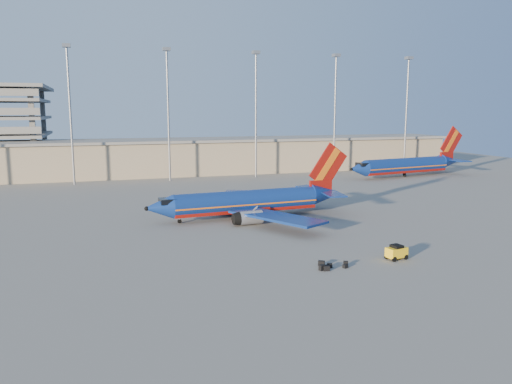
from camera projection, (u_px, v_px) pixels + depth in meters
The scene contains 7 objects.
ground at pixel (253, 223), 68.87m from camera, with size 220.00×220.00×0.00m, color slate.
terminal_building at pixel (223, 155), 125.71m from camera, with size 122.00×16.00×8.50m.
light_mast_row at pixel (213, 101), 110.80m from camera, with size 101.60×1.60×28.65m.
aircraft_main at pixel (251, 202), 72.28m from camera, with size 31.21×29.94×10.56m.
aircraft_second at pixel (408, 165), 117.08m from camera, with size 34.14×13.56×11.63m.
baggage_tug at pixel (396, 252), 52.00m from camera, with size 2.36×1.68×1.55m.
luggage_pile at pixel (329, 266), 49.15m from camera, with size 3.46×2.19×0.55m.
Camera 1 is at (-19.99, -64.23, 15.36)m, focal length 35.00 mm.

